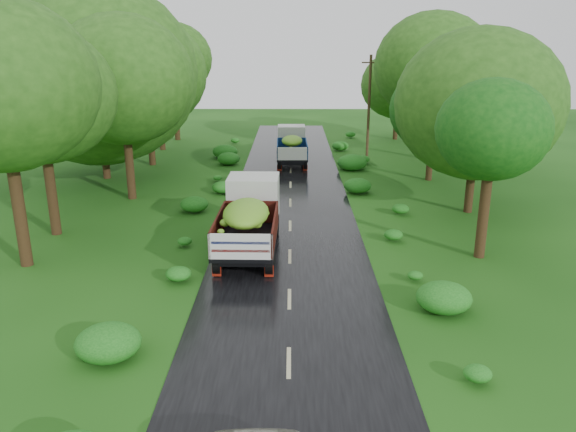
{
  "coord_description": "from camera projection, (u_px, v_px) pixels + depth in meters",
  "views": [
    {
      "loc": [
        0.07,
        -13.63,
        8.57
      ],
      "look_at": [
        -0.08,
        8.21,
        1.7
      ],
      "focal_mm": 35.0,
      "sensor_mm": 36.0,
      "label": 1
    }
  ],
  "objects": [
    {
      "name": "road",
      "position": [
        290.0,
        287.0,
        20.34
      ],
      "size": [
        6.5,
        80.0,
        0.02
      ],
      "primitive_type": "cube",
      "color": "black",
      "rests_on": "ground"
    },
    {
      "name": "truck_near",
      "position": [
        250.0,
        215.0,
        23.56
      ],
      "size": [
        2.44,
        6.58,
        2.74
      ],
      "rotation": [
        0.0,
        0.0,
        -0.02
      ],
      "color": "black",
      "rests_on": "ground"
    },
    {
      "name": "truck_far",
      "position": [
        292.0,
        144.0,
        40.45
      ],
      "size": [
        2.16,
        5.88,
        2.46
      ],
      "rotation": [
        0.0,
        0.0,
        0.01
      ],
      "color": "black",
      "rests_on": "ground"
    },
    {
      "name": "ground",
      "position": [
        289.0,
        363.0,
        15.57
      ],
      "size": [
        120.0,
        120.0,
        0.0
      ],
      "primitive_type": "plane",
      "color": "#14400D",
      "rests_on": "ground"
    },
    {
      "name": "trees_right",
      "position": [
        437.0,
        90.0,
        35.71
      ],
      "size": [
        5.96,
        32.04,
        8.63
      ],
      "color": "black",
      "rests_on": "ground"
    },
    {
      "name": "trees_left",
      "position": [
        118.0,
        75.0,
        34.35
      ],
      "size": [
        7.41,
        33.08,
        8.83
      ],
      "color": "black",
      "rests_on": "ground"
    },
    {
      "name": "utility_pole",
      "position": [
        369.0,
        105.0,
        42.09
      ],
      "size": [
        1.32,
        0.29,
        7.54
      ],
      "rotation": [
        0.0,
        0.0,
        -0.15
      ],
      "color": "#382616",
      "rests_on": "ground"
    },
    {
      "name": "road_lines",
      "position": [
        290.0,
        276.0,
        21.29
      ],
      "size": [
        0.12,
        69.6,
        0.0
      ],
      "color": "#BFB78C",
      "rests_on": "road"
    },
    {
      "name": "shrubs",
      "position": [
        290.0,
        207.0,
        28.82
      ],
      "size": [
        11.9,
        44.0,
        0.7
      ],
      "color": "#165F16",
      "rests_on": "ground"
    }
  ]
}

